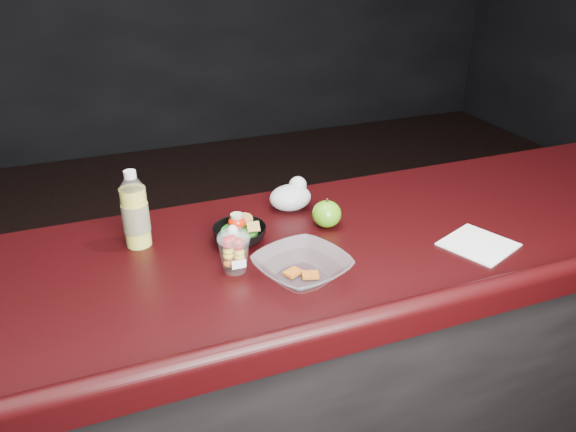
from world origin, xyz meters
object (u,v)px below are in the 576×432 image
at_px(lemonade_bottle, 135,215).
at_px(green_apple, 327,214).
at_px(takeout_bowl, 302,268).
at_px(fruit_cup, 234,250).
at_px(snack_bowl, 239,233).

bearing_deg(lemonade_bottle, green_apple, -9.48).
xyz_separation_m(green_apple, takeout_bowl, (-0.16, -0.21, -0.01)).
height_order(fruit_cup, takeout_bowl, fruit_cup).
relative_size(fruit_cup, takeout_bowl, 0.42).
distance_m(lemonade_bottle, green_apple, 0.51).
bearing_deg(green_apple, lemonade_bottle, 170.52).
height_order(green_apple, snack_bowl, green_apple).
bearing_deg(snack_bowl, takeout_bowl, -67.78).
relative_size(lemonade_bottle, snack_bowl, 1.18).
height_order(lemonade_bottle, snack_bowl, lemonade_bottle).
xyz_separation_m(lemonade_bottle, takeout_bowl, (0.34, -0.30, -0.06)).
xyz_separation_m(fruit_cup, green_apple, (0.30, 0.13, -0.02)).
xyz_separation_m(green_apple, snack_bowl, (-0.25, 0.00, -0.01)).
height_order(green_apple, takeout_bowl, green_apple).
height_order(fruit_cup, green_apple, fruit_cup).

